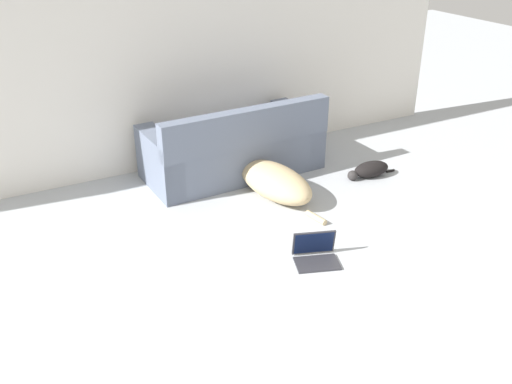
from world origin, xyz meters
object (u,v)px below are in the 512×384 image
dog (271,179)px  laptop_open (315,251)px  couch (234,150)px  cat (370,170)px

dog → laptop_open: (-0.25, -1.15, -0.08)m
couch → laptop_open: (-0.15, -1.73, -0.19)m
laptop_open → dog: bearing=97.1°
couch → dog: 0.60m
couch → dog: (0.10, -0.58, -0.11)m
couch → cat: (1.17, -0.72, -0.19)m
cat → dog: bearing=-4.6°
dog → laptop_open: size_ratio=3.39×
couch → dog: couch is taller
cat → laptop_open: 1.66m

